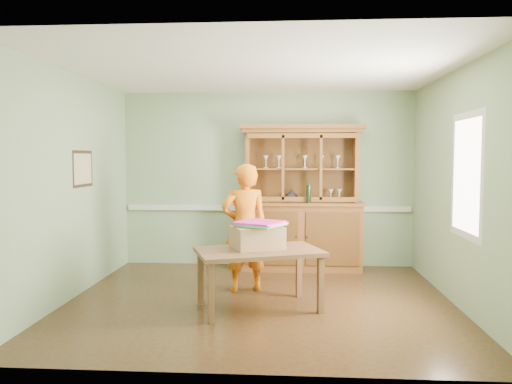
# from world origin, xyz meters

# --- Properties ---
(floor) EXTENTS (4.50, 4.50, 0.00)m
(floor) POSITION_xyz_m (0.00, 0.00, 0.00)
(floor) COLOR #493017
(floor) RESTS_ON ground
(ceiling) EXTENTS (4.50, 4.50, 0.00)m
(ceiling) POSITION_xyz_m (0.00, 0.00, 2.70)
(ceiling) COLOR white
(ceiling) RESTS_ON wall_back
(wall_back) EXTENTS (4.50, 0.00, 4.50)m
(wall_back) POSITION_xyz_m (0.00, 2.00, 1.35)
(wall_back) COLOR #86A47B
(wall_back) RESTS_ON floor
(wall_left) EXTENTS (0.00, 4.00, 4.00)m
(wall_left) POSITION_xyz_m (-2.25, 0.00, 1.35)
(wall_left) COLOR #86A47B
(wall_left) RESTS_ON floor
(wall_right) EXTENTS (0.00, 4.00, 4.00)m
(wall_right) POSITION_xyz_m (2.25, 0.00, 1.35)
(wall_right) COLOR #86A47B
(wall_right) RESTS_ON floor
(wall_front) EXTENTS (4.50, 0.00, 4.50)m
(wall_front) POSITION_xyz_m (0.00, -2.00, 1.35)
(wall_front) COLOR #86A47B
(wall_front) RESTS_ON floor
(chair_rail) EXTENTS (4.41, 0.05, 0.08)m
(chair_rail) POSITION_xyz_m (0.00, 1.98, 0.90)
(chair_rail) COLOR silver
(chair_rail) RESTS_ON wall_back
(framed_map) EXTENTS (0.03, 0.60, 0.46)m
(framed_map) POSITION_xyz_m (-2.23, 0.30, 1.55)
(framed_map) COLOR #352515
(framed_map) RESTS_ON wall_left
(window_panel) EXTENTS (0.03, 0.96, 1.36)m
(window_panel) POSITION_xyz_m (2.23, -0.30, 1.50)
(window_panel) COLOR silver
(window_panel) RESTS_ON wall_right
(china_hutch) EXTENTS (1.85, 0.61, 2.18)m
(china_hutch) POSITION_xyz_m (0.53, 1.75, 0.76)
(china_hutch) COLOR brown
(china_hutch) RESTS_ON floor
(dining_table) EXTENTS (1.54, 1.21, 0.67)m
(dining_table) POSITION_xyz_m (0.01, -0.31, 0.59)
(dining_table) COLOR brown
(dining_table) RESTS_ON floor
(cardboard_box) EXTENTS (0.66, 0.61, 0.25)m
(cardboard_box) POSITION_xyz_m (-0.02, -0.24, 0.80)
(cardboard_box) COLOR #A67E55
(cardboard_box) RESTS_ON dining_table
(kite_stack) EXTENTS (0.61, 0.61, 0.05)m
(kite_stack) POSITION_xyz_m (0.02, -0.22, 0.95)
(kite_stack) COLOR yellow
(kite_stack) RESTS_ON cardboard_box
(person) EXTENTS (0.67, 0.53, 1.61)m
(person) POSITION_xyz_m (-0.22, 0.45, 0.81)
(person) COLOR orange
(person) RESTS_ON floor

